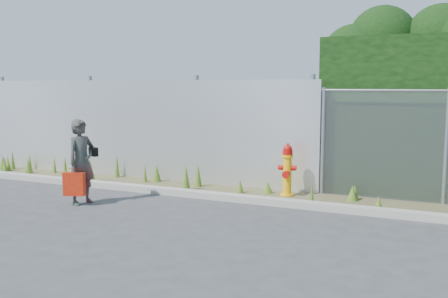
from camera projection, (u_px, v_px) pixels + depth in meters
ground at (204, 229)px, 7.32m from camera, size 80.00×80.00×0.00m
curb at (248, 199)px, 8.94m from camera, size 16.00×0.22×0.12m
weed_strip at (224, 186)px, 9.77m from camera, size 16.00×1.20×0.55m
corrugated_fence at (133, 129)px, 11.21m from camera, size 8.50×0.21×2.30m
fire_hydrant at (287, 171)px, 9.34m from camera, size 0.34×0.30×1.01m
woman at (82, 162)px, 8.78m from camera, size 0.47×0.61×1.50m
red_tote_bag at (74, 184)px, 8.66m from camera, size 0.37×0.14×0.48m
black_shoulder_bag at (93, 152)px, 8.87m from camera, size 0.21×0.09×0.16m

